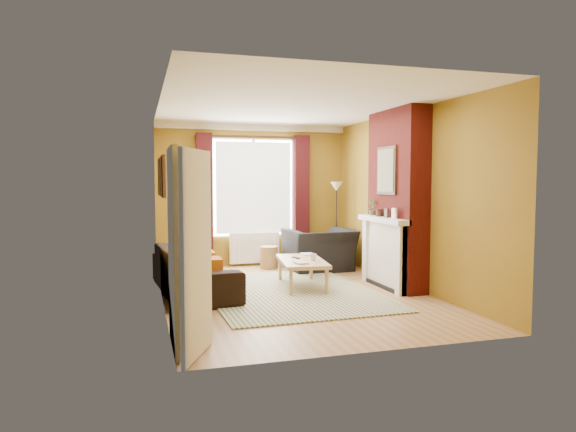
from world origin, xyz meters
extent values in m
plane|color=#936A43|center=(0.00, 0.00, 0.00)|extent=(5.50, 5.50, 0.00)
cube|color=olive|center=(0.00, 2.75, 1.40)|extent=(3.80, 0.02, 2.80)
cube|color=olive|center=(0.00, -2.75, 1.40)|extent=(3.80, 0.02, 2.80)
cube|color=olive|center=(1.90, 0.00, 1.40)|extent=(0.02, 5.50, 2.80)
cube|color=olive|center=(-1.90, 0.00, 1.40)|extent=(0.02, 5.50, 2.80)
cube|color=white|center=(0.00, 0.00, 2.80)|extent=(3.80, 5.50, 0.01)
cube|color=#410C09|center=(1.72, 0.00, 1.40)|extent=(0.35, 1.40, 2.80)
cube|color=white|center=(1.53, 0.00, 0.55)|extent=(0.12, 1.30, 1.10)
cube|color=white|center=(1.48, 0.00, 1.08)|extent=(0.22, 1.40, 0.08)
cube|color=white|center=(1.51, -0.58, 0.52)|extent=(0.16, 0.14, 1.04)
cube|color=white|center=(1.51, 0.58, 0.52)|extent=(0.16, 0.14, 1.04)
cube|color=black|center=(1.56, 0.00, 0.45)|extent=(0.06, 0.80, 0.90)
cube|color=black|center=(1.54, 0.00, 0.03)|extent=(0.20, 1.00, 0.06)
cube|color=white|center=(1.49, -0.35, 1.20)|extent=(0.03, 0.12, 0.16)
cube|color=#321F13|center=(1.49, -0.10, 1.19)|extent=(0.03, 0.10, 0.14)
cylinder|color=#321F13|center=(1.49, 0.15, 1.18)|extent=(0.10, 0.10, 0.12)
cube|color=#321F13|center=(1.53, 0.00, 1.85)|extent=(0.03, 0.60, 0.75)
cube|color=#A88638|center=(1.51, 0.00, 1.85)|extent=(0.01, 0.52, 0.66)
cube|color=white|center=(0.00, 2.71, 2.74)|extent=(3.80, 0.08, 0.12)
cube|color=white|center=(0.00, 2.72, 1.55)|extent=(1.60, 0.04, 1.90)
cube|color=silver|center=(0.00, 2.68, 1.55)|extent=(1.50, 0.02, 1.80)
cube|color=white|center=(0.00, 2.70, 1.55)|extent=(0.06, 0.04, 1.90)
cube|color=#3B0D10|center=(-0.98, 2.63, 1.35)|extent=(0.30, 0.16, 2.50)
cube|color=#3B0D10|center=(0.98, 2.63, 1.35)|extent=(0.30, 0.16, 2.50)
cylinder|color=#321F13|center=(0.00, 2.63, 2.55)|extent=(2.30, 0.05, 0.05)
cube|color=white|center=(0.00, 2.65, 0.35)|extent=(1.00, 0.10, 0.60)
cube|color=white|center=(-0.45, 2.59, 0.35)|extent=(0.04, 0.03, 0.56)
cube|color=white|center=(-0.34, 2.59, 0.35)|extent=(0.04, 0.03, 0.56)
cube|color=white|center=(-0.23, 2.59, 0.35)|extent=(0.04, 0.03, 0.56)
cube|color=white|center=(-0.12, 2.59, 0.35)|extent=(0.04, 0.03, 0.56)
cube|color=white|center=(-0.01, 2.59, 0.35)|extent=(0.04, 0.03, 0.56)
cube|color=white|center=(0.10, 2.59, 0.35)|extent=(0.04, 0.03, 0.56)
cube|color=white|center=(0.21, 2.59, 0.35)|extent=(0.04, 0.03, 0.56)
cube|color=white|center=(0.32, 2.59, 0.35)|extent=(0.04, 0.03, 0.56)
cube|color=white|center=(0.43, 2.59, 0.35)|extent=(0.04, 0.03, 0.56)
cube|color=#321F13|center=(-1.87, -0.10, 1.75)|extent=(0.04, 0.44, 0.58)
cube|color=gold|center=(-1.84, -0.10, 1.75)|extent=(0.01, 0.38, 0.52)
cube|color=#321F13|center=(-1.87, 0.55, 1.75)|extent=(0.04, 0.44, 0.58)
cube|color=#2E8A5F|center=(-1.84, 0.55, 1.75)|extent=(0.01, 0.38, 0.52)
cube|color=#321F13|center=(-1.87, 1.20, 1.75)|extent=(0.04, 0.44, 0.58)
cube|color=#D63E35|center=(-1.84, 1.20, 1.75)|extent=(0.01, 0.38, 0.52)
cube|color=white|center=(-1.88, -2.05, 1.00)|extent=(0.05, 0.94, 2.06)
cube|color=black|center=(-1.85, -2.05, 1.00)|extent=(0.02, 0.80, 1.98)
cube|color=white|center=(-1.68, -2.41, 1.00)|extent=(0.37, 0.74, 1.98)
imported|color=#447A36|center=(1.49, 0.45, 1.26)|extent=(0.14, 0.10, 0.27)
cube|color=#A7520D|center=(-1.27, -0.13, 0.53)|extent=(0.34, 0.40, 0.16)
cube|color=#A7520D|center=(-1.27, 0.57, 0.53)|extent=(0.34, 0.40, 0.16)
cube|color=#345591|center=(-0.04, 0.10, 0.01)|extent=(2.54, 3.45, 0.02)
imported|color=black|center=(-1.42, 0.47, 0.34)|extent=(1.15, 2.43, 0.69)
imported|color=black|center=(1.06, 1.76, 0.39)|extent=(1.26, 1.12, 0.78)
cube|color=tan|center=(0.26, 0.37, 0.42)|extent=(0.84, 1.41, 0.06)
cylinder|color=tan|center=(-0.08, -0.19, 0.19)|extent=(0.06, 0.06, 0.39)
cylinder|color=tan|center=(0.45, -0.26, 0.19)|extent=(0.06, 0.06, 0.39)
cylinder|color=tan|center=(0.08, 1.00, 0.19)|extent=(0.06, 0.06, 0.39)
cylinder|color=tan|center=(0.61, 0.93, 0.19)|extent=(0.06, 0.06, 0.39)
cylinder|color=#9B6F43|center=(0.19, 2.22, 0.21)|extent=(0.45, 0.45, 0.43)
cylinder|color=black|center=(1.55, 2.15, 0.02)|extent=(0.32, 0.32, 0.03)
cylinder|color=black|center=(1.55, 2.15, 0.80)|extent=(0.03, 0.03, 1.53)
cone|color=beige|center=(1.55, 2.15, 1.58)|extent=(0.32, 0.32, 0.18)
imported|color=#999999|center=(0.04, 0.01, 0.46)|extent=(0.20, 0.26, 0.02)
imported|color=#999999|center=(0.41, 0.85, 0.46)|extent=(0.22, 0.29, 0.02)
imported|color=#999999|center=(0.40, 0.24, 0.50)|extent=(0.12, 0.12, 0.10)
cube|color=#262628|center=(0.21, 0.52, 0.46)|extent=(0.09, 0.17, 0.02)
camera|label=1|loc=(-2.20, -7.29, 1.70)|focal=32.00mm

